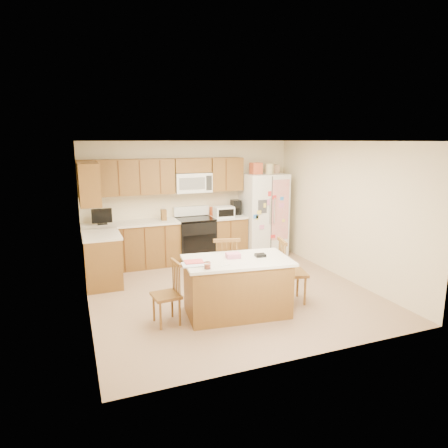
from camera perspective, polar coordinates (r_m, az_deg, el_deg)
name	(u,v)px	position (r m, az deg, el deg)	size (l,w,h in m)	color
ground	(229,292)	(6.84, 0.76, -9.67)	(4.50, 4.50, 0.00)	#937662
room_shell	(229,208)	(6.45, 0.79, 2.32)	(4.60, 4.60, 2.52)	beige
cabinetry	(149,223)	(7.98, -10.66, 0.13)	(3.36, 1.56, 2.15)	olive
stove	(195,239)	(8.44, -4.17, -2.12)	(0.76, 0.65, 1.13)	black
refrigerator	(263,214)	(8.86, 5.66, 1.49)	(0.90, 0.79, 2.04)	white
island	(237,286)	(5.90, 1.85, -8.86)	(1.65, 1.06, 0.93)	olive
windsor_chair_left	(168,295)	(5.66, -8.05, -9.96)	(0.40, 0.41, 0.89)	olive
windsor_chair_back	(226,269)	(6.46, 0.22, -6.44)	(0.53, 0.52, 1.02)	olive
windsor_chair_right	(291,272)	(6.39, 9.50, -6.84)	(0.50, 0.52, 1.02)	olive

